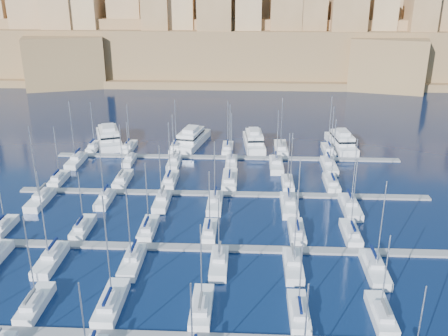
# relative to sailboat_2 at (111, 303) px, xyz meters

# --- Properties ---
(ground) EXTENTS (600.00, 600.00, 0.00)m
(ground) POSITION_rel_sailboat_2_xyz_m (12.96, 28.15, -0.77)
(ground) COLOR black
(ground) RESTS_ON ground
(pontoon_mid_near) EXTENTS (84.00, 2.00, 0.40)m
(pontoon_mid_near) POSITION_rel_sailboat_2_xyz_m (12.96, 16.15, -0.57)
(pontoon_mid_near) COLOR slate
(pontoon_mid_near) RESTS_ON ground
(pontoon_mid_far) EXTENTS (84.00, 2.00, 0.40)m
(pontoon_mid_far) POSITION_rel_sailboat_2_xyz_m (12.96, 38.15, -0.57)
(pontoon_mid_far) COLOR slate
(pontoon_mid_far) RESTS_ON ground
(pontoon_far) EXTENTS (84.00, 2.00, 0.40)m
(pontoon_far) POSITION_rel_sailboat_2_xyz_m (12.96, 60.15, -0.57)
(pontoon_far) COLOR slate
(pontoon_far) RESTS_ON ground
(sailboat_1) EXTENTS (2.59, 8.62, 13.92)m
(sailboat_1) POSITION_rel_sailboat_2_xyz_m (-10.22, -0.65, -0.03)
(sailboat_1) COLOR silver
(sailboat_1) RESTS_ON ground
(sailboat_2) EXTENTS (2.98, 9.95, 16.62)m
(sailboat_2) POSITION_rel_sailboat_2_xyz_m (0.00, 0.00, 0.00)
(sailboat_2) COLOR silver
(sailboat_2) RESTS_ON ground
(sailboat_3) EXTENTS (2.74, 9.14, 13.16)m
(sailboat_3) POSITION_rel_sailboat_2_xyz_m (12.29, -0.40, -0.04)
(sailboat_3) COLOR silver
(sailboat_3) RESTS_ON ground
(sailboat_4) EXTENTS (2.56, 8.54, 13.18)m
(sailboat_4) POSITION_rel_sailboat_2_xyz_m (25.12, -0.69, -0.04)
(sailboat_4) COLOR silver
(sailboat_4) RESTS_ON ground
(sailboat_5) EXTENTS (2.63, 8.76, 12.39)m
(sailboat_5) POSITION_rel_sailboat_2_xyz_m (35.86, -0.58, -0.05)
(sailboat_5) COLOR silver
(sailboat_5) RESTS_ON ground
(sailboat_12) EXTENTS (2.27, 7.56, 11.56)m
(sailboat_12) POSITION_rel_sailboat_2_xyz_m (-24.62, 20.82, -0.06)
(sailboat_12) COLOR silver
(sailboat_12) RESTS_ON ground
(sailboat_13) EXTENTS (2.51, 8.35, 11.28)m
(sailboat_13) POSITION_rel_sailboat_2_xyz_m (-10.63, 21.21, -0.06)
(sailboat_13) COLOR silver
(sailboat_13) RESTS_ON ground
(sailboat_14) EXTENTS (2.60, 8.66, 13.10)m
(sailboat_14) POSITION_rel_sailboat_2_xyz_m (0.93, 21.37, -0.04)
(sailboat_14) COLOR silver
(sailboat_14) RESTS_ON ground
(sailboat_15) EXTENTS (2.33, 7.75, 11.95)m
(sailboat_15) POSITION_rel_sailboat_2_xyz_m (11.72, 20.92, -0.06)
(sailboat_15) COLOR silver
(sailboat_15) RESTS_ON ground
(sailboat_16) EXTENTS (2.63, 8.77, 14.21)m
(sailboat_16) POSITION_rel_sailboat_2_xyz_m (26.75, 21.42, -0.03)
(sailboat_16) COLOR silver
(sailboat_16) RESTS_ON ground
(sailboat_17) EXTENTS (2.64, 8.79, 14.25)m
(sailboat_17) POSITION_rel_sailboat_2_xyz_m (36.01, 21.43, -0.03)
(sailboat_17) COLOR silver
(sailboat_17) RESTS_ON ground
(sailboat_19) EXTENTS (2.87, 9.55, 16.01)m
(sailboat_19) POSITION_rel_sailboat_2_xyz_m (-12.28, 10.49, -0.01)
(sailboat_19) COLOR silver
(sailboat_19) RESTS_ON ground
(sailboat_20) EXTENTS (2.79, 9.31, 14.43)m
(sailboat_20) POSITION_rel_sailboat_2_xyz_m (0.54, 10.61, -0.02)
(sailboat_20) COLOR silver
(sailboat_20) RESTS_ON ground
(sailboat_21) EXTENTS (2.64, 8.81, 12.16)m
(sailboat_21) POSITION_rel_sailboat_2_xyz_m (13.96, 10.85, -0.05)
(sailboat_21) COLOR silver
(sailboat_21) RESTS_ON ground
(sailboat_22) EXTENTS (2.73, 9.09, 13.74)m
(sailboat_22) POSITION_rel_sailboat_2_xyz_m (25.28, 10.71, -0.03)
(sailboat_22) COLOR silver
(sailboat_22) RESTS_ON ground
(sailboat_23) EXTENTS (2.93, 9.76, 15.55)m
(sailboat_23) POSITION_rel_sailboat_2_xyz_m (37.52, 10.39, -0.01)
(sailboat_23) COLOR silver
(sailboat_23) RESTS_ON ground
(sailboat_24) EXTENTS (2.42, 8.05, 12.68)m
(sailboat_24) POSITION_rel_sailboat_2_xyz_m (-22.86, 43.07, -0.05)
(sailboat_24) COLOR silver
(sailboat_24) RESTS_ON ground
(sailboat_25) EXTENTS (2.74, 9.12, 13.14)m
(sailboat_25) POSITION_rel_sailboat_2_xyz_m (-8.92, 43.59, -0.04)
(sailboat_25) COLOR silver
(sailboat_25) RESTS_ON ground
(sailboat_26) EXTENTS (2.74, 9.12, 13.83)m
(sailboat_26) POSITION_rel_sailboat_2_xyz_m (1.44, 43.59, -0.03)
(sailboat_26) COLOR silver
(sailboat_26) RESTS_ON ground
(sailboat_27) EXTENTS (3.14, 10.48, 17.60)m
(sailboat_27) POSITION_rel_sailboat_2_xyz_m (14.31, 44.26, 0.01)
(sailboat_27) COLOR silver
(sailboat_27) RESTS_ON ground
(sailboat_28) EXTENTS (2.39, 7.96, 12.00)m
(sailboat_28) POSITION_rel_sailboat_2_xyz_m (26.71, 43.02, -0.06)
(sailboat_28) COLOR silver
(sailboat_28) RESTS_ON ground
(sailboat_29) EXTENTS (2.73, 9.10, 14.96)m
(sailboat_29) POSITION_rel_sailboat_2_xyz_m (36.03, 43.58, -0.02)
(sailboat_29) COLOR silver
(sailboat_29) RESTS_ON ground
(sailboat_30) EXTENTS (2.91, 9.71, 16.29)m
(sailboat_30) POSITION_rel_sailboat_2_xyz_m (-22.71, 32.41, -0.00)
(sailboat_30) COLOR silver
(sailboat_30) RESTS_ON ground
(sailboat_31) EXTENTS (2.43, 8.11, 13.35)m
(sailboat_31) POSITION_rel_sailboat_2_xyz_m (-10.00, 33.20, -0.04)
(sailboat_31) COLOR silver
(sailboat_31) RESTS_ON ground
(sailboat_32) EXTENTS (2.68, 8.93, 12.73)m
(sailboat_32) POSITION_rel_sailboat_2_xyz_m (1.48, 32.79, -0.04)
(sailboat_32) COLOR silver
(sailboat_32) RESTS_ON ground
(sailboat_33) EXTENTS (2.80, 9.34, 13.75)m
(sailboat_33) POSITION_rel_sailboat_2_xyz_m (11.88, 32.59, -0.03)
(sailboat_33) COLOR silver
(sailboat_33) RESTS_ON ground
(sailboat_34) EXTENTS (3.01, 10.03, 15.75)m
(sailboat_34) POSITION_rel_sailboat_2_xyz_m (26.20, 32.25, -0.01)
(sailboat_34) COLOR silver
(sailboat_34) RESTS_ON ground
(sailboat_35) EXTENTS (3.10, 10.32, 14.80)m
(sailboat_35) POSITION_rel_sailboat_2_xyz_m (37.86, 32.11, -0.01)
(sailboat_35) COLOR silver
(sailboat_35) RESTS_ON ground
(sailboat_36) EXTENTS (2.34, 7.80, 12.77)m
(sailboat_36) POSITION_rel_sailboat_2_xyz_m (-21.64, 64.94, -0.05)
(sailboat_36) COLOR silver
(sailboat_36) RESTS_ON ground
(sailboat_37) EXTENTS (2.59, 8.64, 12.21)m
(sailboat_37) POSITION_rel_sailboat_2_xyz_m (-12.53, 65.35, -0.05)
(sailboat_37) COLOR silver
(sailboat_37) RESTS_ON ground
(sailboat_38) EXTENTS (2.66, 8.86, 13.47)m
(sailboat_38) POSITION_rel_sailboat_2_xyz_m (-0.37, 65.47, -0.04)
(sailboat_38) COLOR silver
(sailboat_38) RESTS_ON ground
(sailboat_39) EXTENTS (2.67, 8.89, 13.16)m
(sailboat_39) POSITION_rel_sailboat_2_xyz_m (12.95, 65.48, -0.04)
(sailboat_39) COLOR silver
(sailboat_39) RESTS_ON ground
(sailboat_40) EXTENTS (3.16, 10.54, 14.05)m
(sailboat_40) POSITION_rel_sailboat_2_xyz_m (26.54, 66.29, -0.01)
(sailboat_40) COLOR silver
(sailboat_40) RESTS_ON ground
(sailboat_41) EXTENTS (2.66, 8.86, 14.68)m
(sailboat_41) POSITION_rel_sailboat_2_xyz_m (38.53, 65.47, -0.02)
(sailboat_41) COLOR silver
(sailboat_41) RESTS_ON ground
(sailboat_42) EXTENTS (2.81, 9.36, 15.60)m
(sailboat_42) POSITION_rel_sailboat_2_xyz_m (-22.85, 54.58, -0.01)
(sailboat_42) COLOR silver
(sailboat_42) RESTS_ON ground
(sailboat_43) EXTENTS (2.13, 7.10, 10.57)m
(sailboat_43) POSITION_rel_sailboat_2_xyz_m (-10.25, 55.69, -0.07)
(sailboat_43) COLOR silver
(sailboat_43) RESTS_ON ground
(sailboat_44) EXTENTS (2.65, 8.83, 12.82)m
(sailboat_44) POSITION_rel_sailboat_2_xyz_m (0.70, 54.85, -0.04)
(sailboat_44) COLOR silver
(sailboat_44) RESTS_ON ground
(sailboat_45) EXTENTS (2.65, 8.82, 13.28)m
(sailboat_45) POSITION_rel_sailboat_2_xyz_m (14.29, 54.85, -0.04)
(sailboat_45) COLOR silver
(sailboat_45) RESTS_ON ground
(sailboat_46) EXTENTS (3.03, 10.10, 14.25)m
(sailboat_46) POSITION_rel_sailboat_2_xyz_m (24.82, 54.22, -0.02)
(sailboat_46) COLOR silver
(sailboat_46) RESTS_ON ground
(sailboat_47) EXTENTS (3.01, 10.03, 15.30)m
(sailboat_47) POSITION_rel_sailboat_2_xyz_m (37.07, 54.26, -0.01)
(sailboat_47) COLOR silver
(sailboat_47) RESTS_ON ground
(motor_yacht_a) EXTENTS (11.57, 19.49, 5.25)m
(motor_yacht_a) POSITION_rel_sailboat_2_xyz_m (-19.18, 70.65, 0.95)
(motor_yacht_a) COLOR silver
(motor_yacht_a) RESTS_ON ground
(motor_yacht_b) EXTENTS (8.83, 18.47, 5.25)m
(motor_yacht_b) POSITION_rel_sailboat_2_xyz_m (3.16, 70.18, 0.95)
(motor_yacht_b) COLOR silver
(motor_yacht_b) RESTS_ON ground
(motor_yacht_c) EXTENTS (6.03, 16.09, 5.25)m
(motor_yacht_c) POSITION_rel_sailboat_2_xyz_m (19.69, 69.21, 0.95)
(motor_yacht_c) COLOR silver
(motor_yacht_c) RESTS_ON ground
(motor_yacht_d) EXTENTS (6.46, 16.67, 5.25)m
(motor_yacht_d) POSITION_rel_sailboat_2_xyz_m (42.46, 69.46, 0.95)
(motor_yacht_d) COLOR silver
(motor_yacht_d) RESTS_ON ground
(fortified_city) EXTENTS (460.00, 108.95, 59.52)m
(fortified_city) POSITION_rel_sailboat_2_xyz_m (12.77, 183.41, 13.97)
(fortified_city) COLOR brown
(fortified_city) RESTS_ON ground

